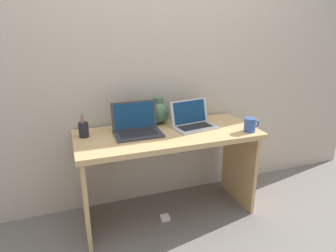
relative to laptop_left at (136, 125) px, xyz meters
name	(u,v)px	position (x,y,z in m)	size (l,w,h in m)	color
ground_plane	(168,212)	(0.23, -0.06, -0.80)	(6.00, 6.00, 0.00)	slate
back_wall	(154,66)	(0.23, 0.28, 0.40)	(4.40, 0.04, 2.40)	#BCAD99
desk	(168,151)	(0.23, -0.06, -0.22)	(1.42, 0.60, 0.74)	tan
laptop_left	(136,125)	(0.00, 0.00, 0.00)	(0.35, 0.24, 0.23)	#333338
laptop_right	(192,120)	(0.46, -0.01, 0.00)	(0.37, 0.27, 0.21)	#B2B2B7
green_vase	(158,112)	(0.23, 0.18, 0.04)	(0.18, 0.18, 0.22)	#47704C
coffee_mug	(250,125)	(0.84, -0.26, -0.01)	(0.13, 0.09, 0.11)	#335199
pen_cup	(84,129)	(-0.39, 0.05, 0.00)	(0.07, 0.07, 0.18)	black
power_brick	(165,218)	(0.18, -0.14, -0.78)	(0.07, 0.07, 0.03)	white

